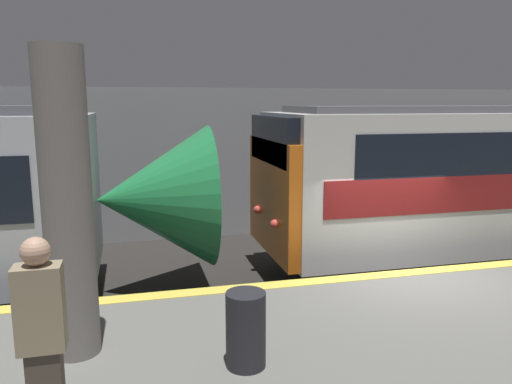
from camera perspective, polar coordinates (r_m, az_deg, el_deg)
ground_plane at (r=9.54m, az=16.67°, el=-14.23°), size 120.00×120.00×0.00m
platform at (r=7.58m, az=26.64°, el=-17.38°), size 40.00×4.83×1.02m
station_rear_barrier at (r=15.00m, az=3.83°, el=3.54°), size 50.00×0.15×4.29m
support_pillar_near at (r=5.91m, az=-20.77°, el=-1.52°), size 0.55×0.55×3.48m
person_walking at (r=4.66m, az=-23.25°, el=-14.81°), size 0.38×0.24×1.81m
trash_bin at (r=5.65m, az=-1.17°, el=-15.44°), size 0.44×0.44×0.85m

